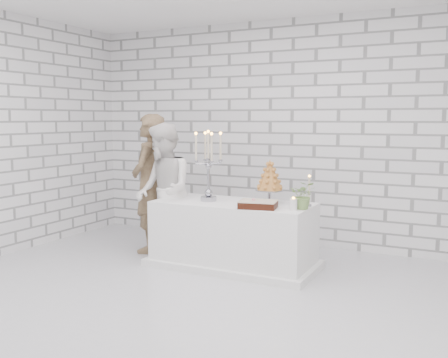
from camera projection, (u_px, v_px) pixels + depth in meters
ground at (201, 302)px, 4.77m from camera, size 6.00×5.00×0.01m
wall_back at (292, 133)px, 6.81m from camera, size 6.00×0.01×3.00m
cake_table at (233, 235)px, 5.86m from camera, size 1.80×0.80×0.75m
groom at (149, 183)px, 6.51m from camera, size 0.57×0.73×1.75m
bride at (163, 191)px, 6.16m from camera, size 1.01×1.01×1.65m
candelabra at (208, 166)px, 5.86m from camera, size 0.34×0.34×0.82m
croquembouche at (270, 181)px, 5.72m from camera, size 0.36×0.36×0.50m
chocolate_cake at (258, 204)px, 5.43m from camera, size 0.43×0.35×0.08m
pillar_candle at (293, 205)px, 5.30m from camera, size 0.09×0.09×0.12m
extra_taper at (309, 192)px, 5.53m from camera, size 0.07×0.07×0.32m
flowers at (303, 195)px, 5.36m from camera, size 0.31×0.28×0.30m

